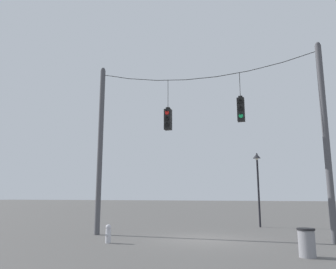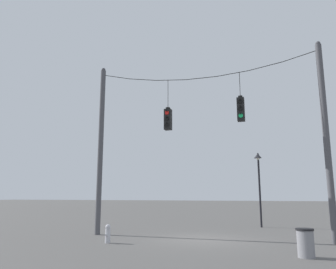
% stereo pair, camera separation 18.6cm
% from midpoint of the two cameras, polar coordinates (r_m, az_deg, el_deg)
% --- Properties ---
extents(ground_plane, '(200.00, 200.00, 0.00)m').
position_cam_midpoint_polar(ground_plane, '(15.31, 6.40, -17.76)').
color(ground_plane, '#565451').
extents(utility_pole_left, '(0.27, 0.27, 8.82)m').
position_cam_midpoint_polar(utility_pole_left, '(17.51, -11.37, -2.26)').
color(utility_pole_left, '#4C4C51').
rests_on(utility_pole_left, ground_plane).
extents(utility_pole_right, '(0.27, 0.27, 8.82)m').
position_cam_midpoint_polar(utility_pole_right, '(15.63, 26.15, -0.42)').
color(utility_pole_right, '#4C4C51').
rests_on(utility_pole_right, ground_plane).
extents(span_wire, '(10.82, 0.03, 0.79)m').
position_cam_midpoint_polar(span_wire, '(16.60, 6.05, 10.56)').
color(span_wire, black).
extents(traffic_light_near_right_pole, '(0.34, 0.58, 2.57)m').
position_cam_midpoint_polar(traffic_light_near_right_pole, '(16.33, 0.33, 2.70)').
color(traffic_light_near_right_pole, black).
extents(traffic_light_over_intersection, '(0.34, 0.58, 2.39)m').
position_cam_midpoint_polar(traffic_light_over_intersection, '(15.77, 12.90, 4.34)').
color(traffic_light_over_intersection, black).
extents(street_lamp, '(0.47, 0.82, 4.54)m').
position_cam_midpoint_polar(street_lamp, '(21.32, 15.75, -6.25)').
color(street_lamp, black).
rests_on(street_lamp, ground_plane).
extents(fire_hydrant, '(0.22, 0.30, 0.75)m').
position_cam_midpoint_polar(fire_hydrant, '(14.38, -10.06, -16.61)').
color(fire_hydrant, silver).
rests_on(fire_hydrant, ground_plane).
extents(trash_bin, '(0.56, 0.56, 0.90)m').
position_cam_midpoint_polar(trash_bin, '(11.85, 23.27, -16.95)').
color(trash_bin, gray).
rests_on(trash_bin, ground_plane).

